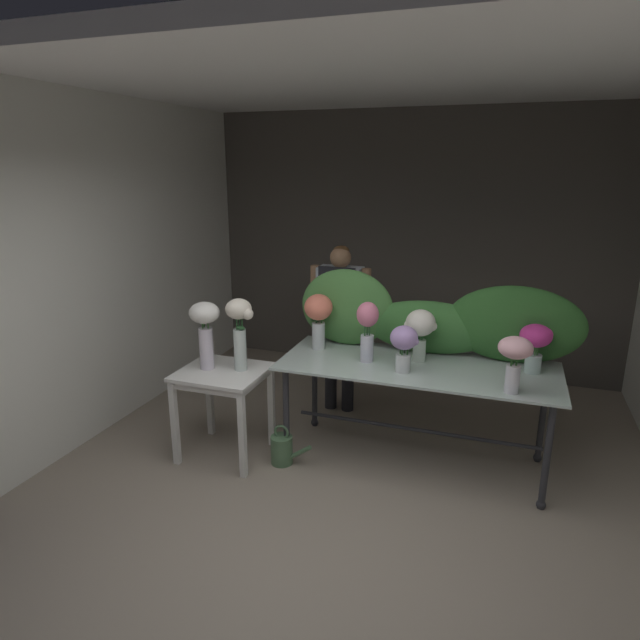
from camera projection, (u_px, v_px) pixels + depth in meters
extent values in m
plane|color=gray|center=(369.00, 435.00, 4.99)|extent=(8.41, 8.41, 0.00)
cube|color=#4C4742|center=(413.00, 244.00, 6.31)|extent=(4.83, 0.12, 2.98)
cube|color=silver|center=(133.00, 259.00, 5.34)|extent=(0.12, 3.94, 2.98)
cube|color=silver|center=(379.00, 74.00, 4.15)|extent=(4.95, 3.94, 0.12)
cube|color=#B2C4BE|center=(417.00, 366.00, 4.32)|extent=(2.17, 0.89, 0.02)
cylinder|color=#2D2D33|center=(286.00, 415.00, 4.43)|extent=(0.05, 0.05, 0.83)
sphere|color=#2D2D33|center=(287.00, 458.00, 4.54)|extent=(0.07, 0.07, 0.07)
cylinder|color=#2D2D33|center=(547.00, 456.00, 3.81)|extent=(0.05, 0.05, 0.83)
sphere|color=#2D2D33|center=(541.00, 504.00, 3.92)|extent=(0.07, 0.07, 0.07)
cylinder|color=#2D2D33|center=(315.00, 384.00, 5.06)|extent=(0.05, 0.05, 0.83)
sphere|color=#2D2D33|center=(315.00, 422.00, 5.16)|extent=(0.07, 0.07, 0.07)
cylinder|color=#2D2D33|center=(543.00, 415.00, 4.43)|extent=(0.05, 0.05, 0.83)
sphere|color=#2D2D33|center=(538.00, 458.00, 4.54)|extent=(0.07, 0.07, 0.07)
cylinder|color=#2D2D33|center=(414.00, 429.00, 4.47)|extent=(1.97, 0.03, 0.03)
cube|color=white|center=(222.00, 372.00, 4.47)|extent=(0.69, 0.63, 0.03)
cube|color=white|center=(223.00, 377.00, 4.48)|extent=(0.63, 0.57, 0.06)
cube|color=white|center=(175.00, 423.00, 4.42)|extent=(0.05, 0.05, 0.73)
cube|color=white|center=(242.00, 435.00, 4.22)|extent=(0.05, 0.05, 0.73)
cube|color=white|center=(210.00, 397.00, 4.92)|extent=(0.05, 0.05, 0.73)
cube|color=white|center=(271.00, 406.00, 4.73)|extent=(0.05, 0.05, 0.73)
cylinder|color=#232328|center=(331.00, 368.00, 5.44)|extent=(0.12, 0.12, 0.85)
cylinder|color=#232328|center=(348.00, 370.00, 5.39)|extent=(0.12, 0.12, 0.85)
cube|color=#B2BCC6|center=(340.00, 298.00, 5.22)|extent=(0.42, 0.22, 0.60)
cube|color=black|center=(336.00, 305.00, 5.12)|extent=(0.35, 0.02, 0.72)
cylinder|color=#936B4C|center=(315.00, 293.00, 5.29)|extent=(0.09, 0.09, 0.55)
cylinder|color=#936B4C|center=(366.00, 298.00, 5.13)|extent=(0.09, 0.09, 0.55)
sphere|color=#936B4C|center=(341.00, 258.00, 5.11)|extent=(0.20, 0.20, 0.20)
ellipsoid|color=brown|center=(341.00, 250.00, 5.11)|extent=(0.15, 0.15, 0.09)
ellipsoid|color=#477F3D|center=(347.00, 307.00, 4.73)|extent=(0.82, 0.22, 0.67)
ellipsoid|color=#387033|center=(429.00, 327.00, 4.54)|extent=(1.09, 0.21, 0.45)
ellipsoid|color=#2D6028|center=(515.00, 325.00, 4.30)|extent=(1.06, 0.24, 0.63)
cylinder|color=silver|center=(367.00, 348.00, 4.37)|extent=(0.11, 0.11, 0.22)
cylinder|color=#9EBCB2|center=(367.00, 356.00, 4.38)|extent=(0.10, 0.10, 0.09)
cylinder|color=#28562D|center=(369.00, 341.00, 4.35)|extent=(0.01, 0.01, 0.32)
cylinder|color=#28562D|center=(367.00, 341.00, 4.36)|extent=(0.01, 0.01, 0.32)
cylinder|color=#28562D|center=(365.00, 342.00, 4.33)|extent=(0.01, 0.01, 0.32)
ellipsoid|color=pink|center=(368.00, 314.00, 4.29)|extent=(0.18, 0.18, 0.20)
sphere|color=pink|center=(363.00, 310.00, 4.31)|extent=(0.06, 0.06, 0.06)
sphere|color=pink|center=(375.00, 311.00, 4.27)|extent=(0.05, 0.05, 0.05)
cylinder|color=silver|center=(419.00, 350.00, 4.38)|extent=(0.10, 0.10, 0.18)
cylinder|color=#9EBCB2|center=(419.00, 356.00, 4.39)|extent=(0.10, 0.10, 0.08)
cylinder|color=#28562D|center=(422.00, 346.00, 4.36)|extent=(0.01, 0.01, 0.25)
cylinder|color=#28562D|center=(419.00, 345.00, 4.38)|extent=(0.01, 0.01, 0.25)
cylinder|color=#28562D|center=(417.00, 346.00, 4.35)|extent=(0.01, 0.01, 0.25)
ellipsoid|color=white|center=(421.00, 323.00, 4.32)|extent=(0.24, 0.24, 0.21)
sphere|color=white|center=(408.00, 325.00, 4.33)|extent=(0.07, 0.07, 0.07)
sphere|color=white|center=(432.00, 326.00, 4.31)|extent=(0.08, 0.08, 0.08)
cylinder|color=silver|center=(403.00, 363.00, 4.16)|extent=(0.11, 0.11, 0.14)
cylinder|color=#9EBCB2|center=(403.00, 368.00, 4.17)|extent=(0.11, 0.11, 0.06)
cylinder|color=#2D6028|center=(407.00, 358.00, 4.13)|extent=(0.01, 0.01, 0.21)
cylinder|color=#2D6028|center=(404.00, 356.00, 4.17)|extent=(0.01, 0.01, 0.21)
cylinder|color=#2D6028|center=(400.00, 357.00, 4.16)|extent=(0.01, 0.01, 0.21)
cylinder|color=#2D6028|center=(402.00, 358.00, 4.13)|extent=(0.01, 0.01, 0.21)
ellipsoid|color=#B28ED1|center=(404.00, 338.00, 4.10)|extent=(0.21, 0.21, 0.18)
sphere|color=#B28ED1|center=(415.00, 341.00, 4.07)|extent=(0.06, 0.06, 0.06)
cylinder|color=silver|center=(318.00, 336.00, 4.67)|extent=(0.11, 0.11, 0.23)
cylinder|color=#9EBCB2|center=(318.00, 343.00, 4.69)|extent=(0.10, 0.10, 0.10)
cylinder|color=#28562D|center=(322.00, 332.00, 4.64)|extent=(0.01, 0.01, 0.29)
cylinder|color=#28562D|center=(318.00, 331.00, 4.67)|extent=(0.01, 0.01, 0.29)
cylinder|color=#28562D|center=(316.00, 332.00, 4.64)|extent=(0.01, 0.01, 0.29)
ellipsoid|color=#EF7A60|center=(318.00, 307.00, 4.60)|extent=(0.24, 0.24, 0.22)
sphere|color=#EF7A60|center=(326.00, 311.00, 4.56)|extent=(0.07, 0.07, 0.07)
ellipsoid|color=#28562D|center=(316.00, 320.00, 4.66)|extent=(0.11, 0.06, 0.03)
cylinder|color=silver|center=(512.00, 379.00, 3.77)|extent=(0.10, 0.10, 0.20)
cylinder|color=#9EBCB2|center=(512.00, 386.00, 3.79)|extent=(0.09, 0.09, 0.08)
cylinder|color=#2D6028|center=(515.00, 373.00, 3.75)|extent=(0.01, 0.01, 0.27)
cylinder|color=#2D6028|center=(512.00, 372.00, 3.77)|extent=(0.01, 0.01, 0.27)
cylinder|color=#2D6028|center=(510.00, 373.00, 3.75)|extent=(0.01, 0.01, 0.27)
ellipsoid|color=#EFB2BC|center=(516.00, 348.00, 3.71)|extent=(0.23, 0.23, 0.15)
sphere|color=#EFB2BC|center=(505.00, 345.00, 3.71)|extent=(0.08, 0.08, 0.08)
sphere|color=#EFB2BC|center=(529.00, 352.00, 3.66)|extent=(0.06, 0.06, 0.06)
cylinder|color=silver|center=(533.00, 364.00, 4.14)|extent=(0.12, 0.12, 0.14)
cylinder|color=#9EBCB2|center=(532.00, 368.00, 4.16)|extent=(0.11, 0.11, 0.06)
cylinder|color=#387033|center=(537.00, 357.00, 4.13)|extent=(0.01, 0.01, 0.23)
cylinder|color=#387033|center=(535.00, 356.00, 4.15)|extent=(0.01, 0.01, 0.23)
cylinder|color=#387033|center=(530.00, 356.00, 4.14)|extent=(0.01, 0.01, 0.23)
cylinder|color=#387033|center=(535.00, 358.00, 4.11)|extent=(0.01, 0.01, 0.23)
ellipsoid|color=#D1338E|center=(536.00, 336.00, 4.08)|extent=(0.24, 0.24, 0.17)
sphere|color=#D1338E|center=(546.00, 335.00, 4.05)|extent=(0.10, 0.10, 0.10)
cylinder|color=silver|center=(206.00, 348.00, 4.46)|extent=(0.12, 0.12, 0.35)
cylinder|color=#9EBCB2|center=(207.00, 360.00, 4.48)|extent=(0.11, 0.11, 0.15)
cylinder|color=#387033|center=(209.00, 344.00, 4.44)|extent=(0.01, 0.01, 0.41)
cylinder|color=#387033|center=(205.00, 342.00, 4.47)|extent=(0.01, 0.01, 0.41)
cylinder|color=#387033|center=(204.00, 344.00, 4.44)|extent=(0.01, 0.01, 0.41)
ellipsoid|color=white|center=(204.00, 313.00, 4.37)|extent=(0.25, 0.25, 0.17)
sphere|color=white|center=(197.00, 314.00, 4.41)|extent=(0.10, 0.10, 0.10)
cylinder|color=silver|center=(240.00, 350.00, 4.43)|extent=(0.10, 0.10, 0.35)
cylinder|color=#9EBCB2|center=(241.00, 361.00, 4.45)|extent=(0.09, 0.09, 0.15)
cylinder|color=#28562D|center=(243.00, 342.00, 4.40)|extent=(0.01, 0.01, 0.46)
cylinder|color=#28562D|center=(240.00, 341.00, 4.43)|extent=(0.01, 0.01, 0.46)
cylinder|color=#28562D|center=(238.00, 343.00, 4.40)|extent=(0.01, 0.01, 0.46)
ellipsoid|color=silver|center=(238.00, 309.00, 4.33)|extent=(0.21, 0.21, 0.17)
sphere|color=silver|center=(248.00, 314.00, 4.29)|extent=(0.09, 0.09, 0.09)
ellipsoid|color=#28562D|center=(240.00, 328.00, 4.35)|extent=(0.11, 0.08, 0.03)
cylinder|color=#4C704C|center=(282.00, 450.00, 4.49)|extent=(0.18, 0.18, 0.24)
cylinder|color=#4C704C|center=(301.00, 452.00, 4.43)|extent=(0.18, 0.04, 0.14)
torus|color=#4C704C|center=(281.00, 432.00, 4.44)|extent=(0.13, 0.02, 0.13)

